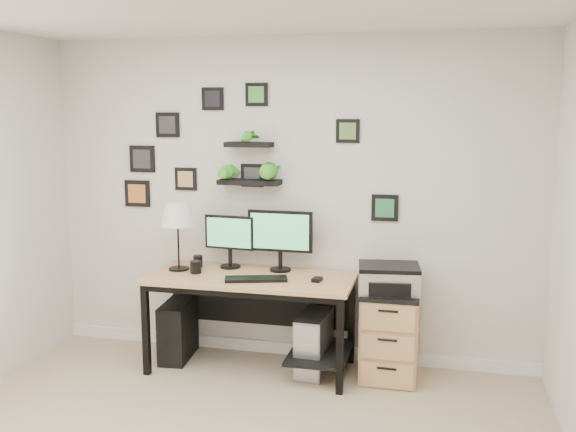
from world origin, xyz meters
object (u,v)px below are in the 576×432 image
(mug, at_px, (196,267))
(monitor_left, at_px, (230,237))
(file_cabinet, at_px, (390,334))
(desk, at_px, (256,291))
(printer, at_px, (389,278))
(pc_tower_grey, at_px, (314,343))
(pc_tower_black, at_px, (178,330))
(monitor_right, at_px, (280,235))
(table_lamp, at_px, (178,216))

(mug, bearing_deg, monitor_left, 48.94)
(mug, bearing_deg, file_cabinet, 4.01)
(desk, bearing_deg, printer, 3.26)
(printer, bearing_deg, pc_tower_grey, -174.92)
(pc_tower_black, distance_m, pc_tower_grey, 1.14)
(desk, distance_m, monitor_left, 0.50)
(monitor_right, relative_size, file_cabinet, 0.78)
(table_lamp, xyz_separation_m, pc_tower_black, (-0.03, 0.01, -0.95))
(mug, height_order, printer, printer)
(pc_tower_black, bearing_deg, table_lamp, -29.83)
(monitor_left, xyz_separation_m, monitor_right, (0.42, -0.01, 0.04))
(monitor_left, distance_m, printer, 1.32)
(file_cabinet, bearing_deg, monitor_right, 172.52)
(desk, bearing_deg, mug, -174.27)
(desk, height_order, printer, printer)
(monitor_right, height_order, printer, monitor_right)
(table_lamp, bearing_deg, pc_tower_grey, -0.95)
(desk, distance_m, monitor_right, 0.47)
(table_lamp, height_order, file_cabinet, table_lamp)
(table_lamp, xyz_separation_m, mug, (0.17, -0.07, -0.39))
(pc_tower_grey, bearing_deg, monitor_right, 151.75)
(printer, bearing_deg, mug, -175.95)
(monitor_left, bearing_deg, pc_tower_black, -160.31)
(monitor_left, bearing_deg, desk, -33.98)
(mug, relative_size, pc_tower_grey, 0.21)
(pc_tower_black, bearing_deg, mug, -28.70)
(monitor_right, xyz_separation_m, file_cabinet, (0.89, -0.12, -0.70))
(monitor_right, distance_m, pc_tower_grey, 0.88)
(monitor_right, bearing_deg, table_lamp, -169.51)
(monitor_left, height_order, file_cabinet, monitor_left)
(desk, bearing_deg, file_cabinet, 3.21)
(pc_tower_black, bearing_deg, monitor_right, 4.08)
(printer, bearing_deg, desk, -176.74)
(table_lamp, distance_m, pc_tower_black, 0.95)
(pc_tower_black, bearing_deg, monitor_left, 14.61)
(pc_tower_grey, distance_m, file_cabinet, 0.59)
(table_lamp, relative_size, pc_tower_grey, 1.13)
(mug, xyz_separation_m, printer, (1.50, 0.11, -0.03))
(file_cabinet, bearing_deg, mug, -175.99)
(mug, bearing_deg, pc_tower_black, 156.38)
(pc_tower_grey, xyz_separation_m, file_cabinet, (0.58, 0.05, 0.10))
(monitor_left, relative_size, pc_tower_grey, 0.89)
(pc_tower_black, height_order, pc_tower_grey, pc_tower_black)
(mug, xyz_separation_m, pc_tower_grey, (0.94, 0.06, -0.57))
(desk, height_order, mug, mug)
(file_cabinet, xyz_separation_m, printer, (-0.02, -0.00, 0.44))
(desk, distance_m, table_lamp, 0.86)
(mug, bearing_deg, table_lamp, 156.59)
(monitor_left, distance_m, file_cabinet, 1.48)
(file_cabinet, bearing_deg, pc_tower_grey, -175.07)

